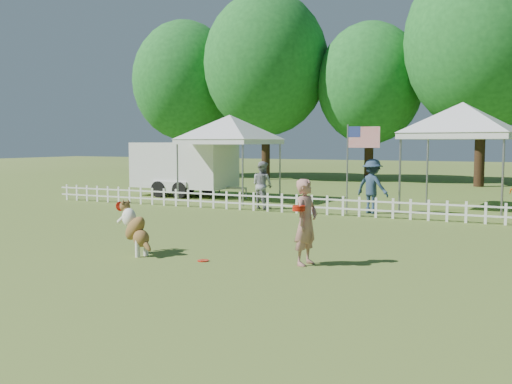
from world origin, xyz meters
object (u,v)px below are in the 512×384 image
at_px(dog, 135,228).
at_px(handler, 306,222).
at_px(spectator_a, 262,185).
at_px(frisbee_on_turf, 203,261).
at_px(canopy_tent_left, 230,159).
at_px(canopy_tent_right, 461,158).
at_px(cargo_trailer, 184,169).
at_px(flag_pole, 347,169).
at_px(spectator_b, 372,186).

bearing_deg(dog, handler, 31.66).
bearing_deg(spectator_a, frisbee_on_turf, 129.49).
relative_size(canopy_tent_left, canopy_tent_right, 0.92).
bearing_deg(handler, cargo_trailer, 51.64).
xyz_separation_m(handler, dog, (-3.35, -0.60, -0.25)).
distance_m(handler, canopy_tent_right, 10.31).
distance_m(dog, cargo_trailer, 12.53).
height_order(frisbee_on_turf, flag_pole, flag_pole).
xyz_separation_m(frisbee_on_turf, canopy_tent_right, (3.41, 10.68, 1.71)).
distance_m(handler, flag_pole, 7.70).
bearing_deg(flag_pole, dog, -104.22).
distance_m(canopy_tent_left, spectator_b, 6.17).
height_order(handler, canopy_tent_right, canopy_tent_right).
relative_size(dog, spectator_b, 0.62).
bearing_deg(canopy_tent_right, flag_pole, -132.56).
xyz_separation_m(dog, flag_pole, (1.86, 8.12, 0.85)).
bearing_deg(spectator_b, frisbee_on_turf, 103.42).
distance_m(frisbee_on_turf, spectator_a, 8.54).
bearing_deg(canopy_tent_right, cargo_trailer, -174.49).
height_order(dog, flag_pole, flag_pole).
xyz_separation_m(frisbee_on_turf, spectator_b, (1.05, 8.48, 0.84)).
height_order(canopy_tent_left, flag_pole, canopy_tent_left).
relative_size(handler, spectator_b, 0.92).
bearing_deg(frisbee_on_turf, dog, -177.70).
xyz_separation_m(canopy_tent_left, canopy_tent_right, (8.28, 0.59, 0.13)).
bearing_deg(canopy_tent_left, spectator_b, -11.47).
height_order(handler, spectator_a, spectator_a).
bearing_deg(cargo_trailer, canopy_tent_right, 0.34).
relative_size(canopy_tent_right, spectator_b, 2.03).
distance_m(canopy_tent_right, spectator_a, 6.57).
height_order(frisbee_on_turf, canopy_tent_left, canopy_tent_left).
distance_m(flag_pole, spectator_a, 2.98).
height_order(cargo_trailer, flag_pole, flag_pole).
xyz_separation_m(canopy_tent_left, spectator_a, (2.30, -1.99, -0.80)).
bearing_deg(canopy_tent_right, canopy_tent_left, -169.06).
height_order(handler, canopy_tent_left, canopy_tent_left).
distance_m(frisbee_on_turf, spectator_b, 8.58).
height_order(canopy_tent_right, spectator_a, canopy_tent_right).
bearing_deg(spectator_b, canopy_tent_right, -116.57).
height_order(dog, canopy_tent_right, canopy_tent_right).
bearing_deg(dog, canopy_tent_left, 129.83).
distance_m(cargo_trailer, spectator_b, 8.88).
relative_size(cargo_trailer, spectator_a, 3.23).
bearing_deg(spectator_b, dog, 93.81).
bearing_deg(spectator_a, dog, 119.32).
relative_size(cargo_trailer, flag_pole, 1.86).
xyz_separation_m(dog, canopy_tent_left, (-3.36, 10.15, 1.06)).
bearing_deg(cargo_trailer, handler, -46.43).
bearing_deg(handler, frisbee_on_turf, 116.06).
relative_size(canopy_tent_left, spectator_a, 2.00).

